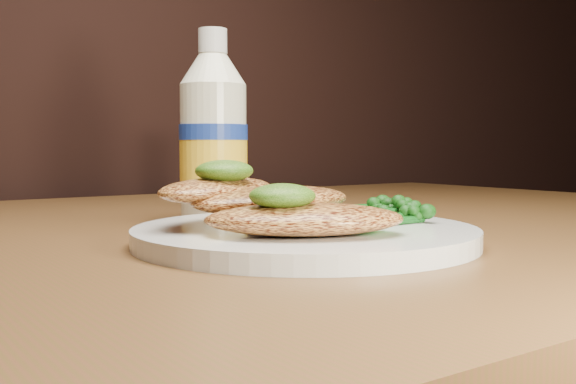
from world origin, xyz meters
TOP-DOWN VIEW (x-y plane):
  - plate at (-0.07, 0.91)m, footprint 0.26×0.26m
  - chicken_front at (-0.10, 0.87)m, footprint 0.15×0.13m
  - chicken_mid at (-0.09, 0.92)m, footprint 0.14×0.08m
  - chicken_back at (-0.12, 0.95)m, footprint 0.14×0.11m
  - pesto_front at (-0.11, 0.87)m, footprint 0.06×0.05m
  - pesto_back at (-0.12, 0.94)m, footprint 0.05×0.05m
  - broccolini_bundle at (-0.02, 0.90)m, footprint 0.15×0.13m
  - mayo_bottle at (-0.05, 1.07)m, footprint 0.08×0.08m
  - pepper_grinder at (0.03, 1.19)m, footprint 0.05×0.05m

SIDE VIEW (x-z plane):
  - plate at x=-0.07m, z-range 0.75..0.76m
  - broccolini_bundle at x=-0.02m, z-range 0.76..0.78m
  - chicken_front at x=-0.10m, z-range 0.76..0.78m
  - chicken_mid at x=-0.09m, z-range 0.77..0.79m
  - chicken_back at x=-0.12m, z-range 0.78..0.80m
  - pesto_front at x=-0.11m, z-range 0.78..0.80m
  - pepper_grinder at x=0.03m, z-range 0.75..0.85m
  - pesto_back at x=-0.12m, z-range 0.80..0.81m
  - mayo_bottle at x=-0.05m, z-range 0.75..0.93m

